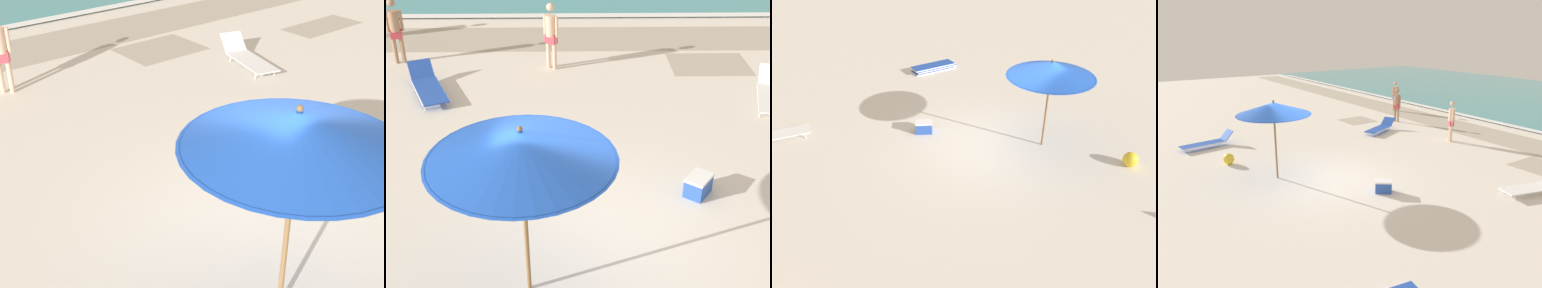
% 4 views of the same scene
% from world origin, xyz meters
% --- Properties ---
extents(ground_plane, '(60.00, 60.00, 0.16)m').
position_xyz_m(ground_plane, '(0.00, 0.01, -0.08)').
color(ground_plane, silver).
extents(beach_umbrella, '(2.35, 2.35, 2.58)m').
position_xyz_m(beach_umbrella, '(-0.86, -1.08, 2.31)').
color(beach_umbrella, olive).
rests_on(beach_umbrella, ground_plane).
extents(lounger_stack, '(0.88, 1.98, 0.24)m').
position_xyz_m(lounger_stack, '(5.94, -2.19, 0.12)').
color(lounger_stack, blue).
rests_on(lounger_stack, ground_plane).
extents(sun_lounger_under_umbrella, '(1.13, 2.09, 0.57)m').
position_xyz_m(sun_lounger_under_umbrella, '(4.45, 4.80, 0.22)').
color(sun_lounger_under_umbrella, white).
rests_on(sun_lounger_under_umbrella, ground_plane).
extents(beach_ball, '(0.40, 0.40, 0.40)m').
position_xyz_m(beach_ball, '(-3.06, -2.03, 0.20)').
color(beach_ball, yellow).
rests_on(beach_ball, ground_plane).
extents(cooler_box, '(0.58, 0.61, 0.37)m').
position_xyz_m(cooler_box, '(1.95, 1.12, 0.19)').
color(cooler_box, blue).
rests_on(cooler_box, ground_plane).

